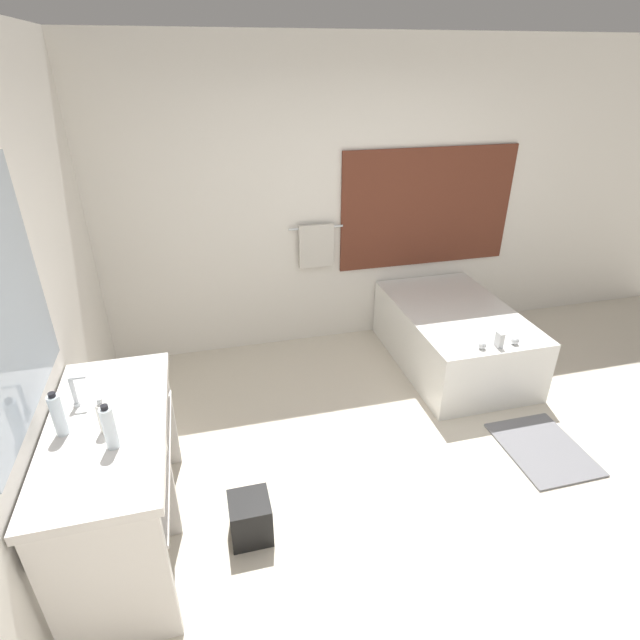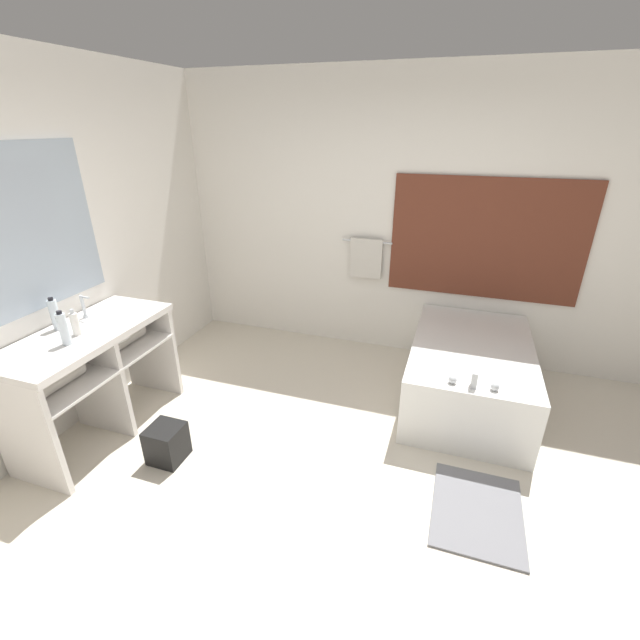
{
  "view_description": "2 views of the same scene",
  "coord_description": "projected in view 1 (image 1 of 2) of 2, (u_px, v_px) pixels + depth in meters",
  "views": [
    {
      "loc": [
        -1.33,
        -2.06,
        2.5
      ],
      "look_at": [
        -0.6,
        0.85,
        0.92
      ],
      "focal_mm": 28.0,
      "sensor_mm": 36.0,
      "label": 1
    },
    {
      "loc": [
        0.57,
        -1.93,
        2.22
      ],
      "look_at": [
        -0.42,
        1.06,
        0.76
      ],
      "focal_mm": 24.0,
      "sensor_mm": 36.0,
      "label": 2
    }
  ],
  "objects": [
    {
      "name": "ground_plane",
      "position": [
        442.0,
        495.0,
        3.22
      ],
      "size": [
        16.0,
        16.0,
        0.0
      ],
      "primitive_type": "plane",
      "color": "beige",
      "rests_on": "ground"
    },
    {
      "name": "wall_back_with_blinds",
      "position": [
        349.0,
        202.0,
        4.51
      ],
      "size": [
        7.4,
        0.13,
        2.7
      ],
      "color": "white",
      "rests_on": "ground_plane"
    },
    {
      "name": "vanity_counter",
      "position": [
        116.0,
        457.0,
        2.65
      ],
      "size": [
        0.59,
        1.25,
        0.87
      ],
      "color": "white",
      "rests_on": "ground_plane"
    },
    {
      "name": "sink_faucet",
      "position": [
        74.0,
        392.0,
        2.6
      ],
      "size": [
        0.09,
        0.04,
        0.18
      ],
      "color": "silver",
      "rests_on": "vanity_counter"
    },
    {
      "name": "bathtub",
      "position": [
        453.0,
        334.0,
        4.48
      ],
      "size": [
        0.96,
        1.51,
        0.67
      ],
      "color": "white",
      "rests_on": "ground_plane"
    },
    {
      "name": "water_bottle_1",
      "position": [
        58.0,
        415.0,
        2.39
      ],
      "size": [
        0.06,
        0.06,
        0.24
      ],
      "color": "white",
      "rests_on": "vanity_counter"
    },
    {
      "name": "water_bottle_2",
      "position": [
        109.0,
        428.0,
        2.31
      ],
      "size": [
        0.06,
        0.06,
        0.24
      ],
      "color": "white",
      "rests_on": "vanity_counter"
    },
    {
      "name": "soap_dispenser",
      "position": [
        103.0,
        417.0,
        2.42
      ],
      "size": [
        0.05,
        0.05,
        0.19
      ],
      "color": "white",
      "rests_on": "vanity_counter"
    },
    {
      "name": "waste_bin",
      "position": [
        250.0,
        518.0,
        2.89
      ],
      "size": [
        0.24,
        0.24,
        0.27
      ],
      "color": "black",
      "rests_on": "ground_plane"
    },
    {
      "name": "bath_mat",
      "position": [
        543.0,
        449.0,
        3.59
      ],
      "size": [
        0.54,
        0.69,
        0.02
      ],
      "color": "slate",
      "rests_on": "ground_plane"
    }
  ]
}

